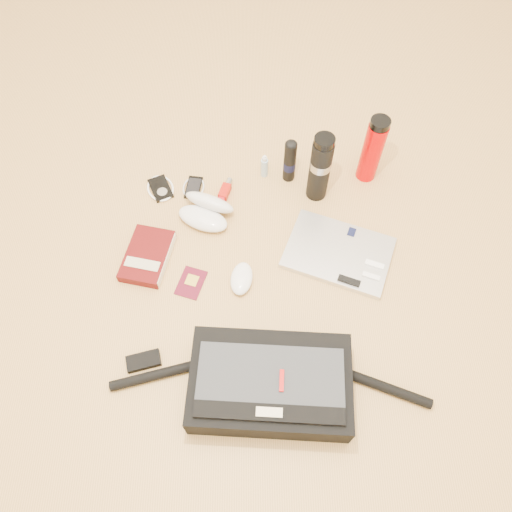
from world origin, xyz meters
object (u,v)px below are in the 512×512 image
laptop (339,253)px  thermos_red (372,150)px  messenger_bag (269,384)px  thermos_black (320,168)px  book (148,256)px

laptop → thermos_red: thermos_red is taller
messenger_bag → thermos_black: (0.19, 0.73, 0.09)m
messenger_bag → laptop: bearing=65.3°
thermos_black → thermos_red: (0.19, 0.09, -0.01)m
messenger_bag → thermos_red: 0.90m
book → laptop: bearing=13.4°
laptop → thermos_red: size_ratio=1.47×
thermos_black → laptop: bearing=-77.6°
laptop → thermos_black: bearing=123.8°
messenger_bag → thermos_red: thermos_red is taller
book → thermos_black: 0.67m
messenger_bag → book: (-0.40, 0.45, -0.04)m
messenger_bag → thermos_red: size_ratio=3.39×
book → thermos_red: (0.79, 0.36, 0.12)m
thermos_black → book: bearing=-155.3°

